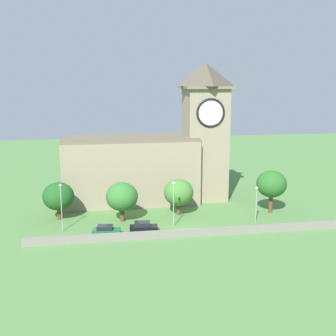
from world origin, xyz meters
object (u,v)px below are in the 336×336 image
car_green (106,231)px  streetlamp_west_end (61,200)px  streetlamp_west_mid (174,197)px  car_black (143,227)px  tree_churchyard (122,197)px  church (156,157)px  streetlamp_central (256,198)px  tree_riverside_west (179,192)px  tree_by_tower (58,196)px  tree_riverside_east (271,184)px

car_green → streetlamp_west_end: streetlamp_west_end is taller
car_green → streetlamp_west_mid: streetlamp_west_mid is taller
car_black → tree_churchyard: bearing=115.1°
church → streetlamp_west_end: size_ratio=4.18×
streetlamp_central → streetlamp_west_mid: bearing=179.2°
tree_riverside_west → tree_churchyard: tree_churchyard is taller
church → car_black: church is taller
streetlamp_west_mid → tree_riverside_west: size_ratio=1.17×
church → streetlamp_west_mid: (0.76, -16.32, -3.94)m
streetlamp_west_mid → streetlamp_west_end: bearing=177.7°
car_black → tree_riverside_west: tree_riverside_west is taller
streetlamp_west_end → tree_by_tower: size_ratio=1.19×
car_green → streetlamp_west_mid: 12.17m
car_black → tree_by_tower: tree_by_tower is taller
car_green → streetlamp_west_end: 8.74m
streetlamp_west_mid → tree_riverside_west: bearing=72.0°
streetlamp_central → tree_riverside_west: size_ratio=0.96×
car_green → tree_riverside_east: bearing=13.4°
streetlamp_central → car_black: bearing=-174.1°
streetlamp_central → tree_riverside_east: size_ratio=0.80×
streetlamp_west_mid → streetlamp_central: (14.25, -0.19, -0.79)m
streetlamp_west_end → streetlamp_central: streetlamp_west_end is taller
car_green → streetlamp_west_mid: size_ratio=0.59×
car_black → tree_churchyard: 7.76m
streetlamp_west_end → tree_riverside_west: size_ratio=1.20×
streetlamp_west_mid → tree_by_tower: 20.31m
car_green → streetlamp_west_mid: (11.15, 2.43, 4.23)m
streetlamp_central → tree_riverside_east: (4.68, 4.91, 1.10)m
streetlamp_west_mid → tree_by_tower: bearing=159.9°
car_green → streetlamp_west_end: bearing=155.5°
church → tree_churchyard: church is taller
church → streetlamp_west_mid: bearing=-87.3°
car_green → tree_riverside_west: 16.10m
streetlamp_west_end → car_green: bearing=-24.5°
streetlamp_west_mid → tree_churchyard: size_ratio=1.12×
streetlamp_west_end → car_black: bearing=-12.9°
car_black → tree_riverside_west: bearing=49.1°
church → tree_riverside_west: size_ratio=5.00×
church → tree_churchyard: 15.05m
car_green → tree_riverside_east: tree_riverside_east is taller
car_black → streetlamp_west_end: (-12.79, 2.93, 4.22)m
car_black → tree_riverside_west: (7.29, 8.42, 3.20)m
church → tree_by_tower: 21.12m
car_black → tree_riverside_east: size_ratio=0.58×
car_black → streetlamp_west_end: 13.79m
tree_riverside_east → tree_churchyard: (-27.15, -0.64, -0.99)m
car_black → streetlamp_central: 19.90m
car_green → car_black: car_black is taller
tree_riverside_east → streetlamp_central: bearing=-133.6°
streetlamp_west_mid → tree_riverside_east: 19.51m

